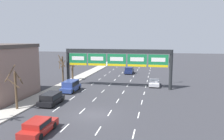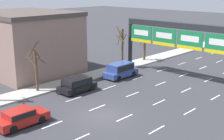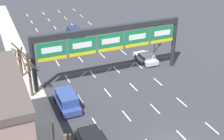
{
  "view_description": "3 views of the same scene",
  "coord_description": "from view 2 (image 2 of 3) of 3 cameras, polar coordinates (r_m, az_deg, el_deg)",
  "views": [
    {
      "loc": [
        6.83,
        -22.47,
        8.45
      ],
      "look_at": [
        -1.24,
        16.07,
        2.77
      ],
      "focal_mm": 35.0,
      "sensor_mm": 36.0,
      "label": 1
    },
    {
      "loc": [
        17.59,
        -17.39,
        10.72
      ],
      "look_at": [
        -1.2,
        2.47,
        3.37
      ],
      "focal_mm": 50.0,
      "sensor_mm": 36.0,
      "label": 2
    },
    {
      "loc": [
        -13.18,
        -17.4,
        18.09
      ],
      "look_at": [
        -2.36,
        8.07,
        4.36
      ],
      "focal_mm": 50.0,
      "sensor_mm": 36.0,
      "label": 3
    }
  ],
  "objects": [
    {
      "name": "suv_black",
      "position": [
        32.87,
        -6.42,
        -2.55
      ],
      "size": [
        1.99,
        4.02,
        1.49
      ],
      "color": "black",
      "rests_on": "ground_plane"
    },
    {
      "name": "sign_gantry",
      "position": [
        36.64,
        14.28,
        5.93
      ],
      "size": [
        18.64,
        0.7,
        6.66
      ],
      "color": "#232628",
      "rests_on": "ground_plane"
    },
    {
      "name": "lane_dashes",
      "position": [
        37.12,
        13.17,
        -2.14
      ],
      "size": [
        10.02,
        67.0,
        0.01
      ],
      "color": "white",
      "rests_on": "ground_plane"
    },
    {
      "name": "tree_bare_second",
      "position": [
        46.19,
        5.84,
        4.63
      ],
      "size": [
        1.61,
        1.43,
        4.79
      ],
      "color": "brown",
      "rests_on": "sidewalk_left"
    },
    {
      "name": "sidewalk_left",
      "position": [
        34.02,
        -13.34,
        -3.61
      ],
      "size": [
        2.8,
        110.0,
        0.15
      ],
      "color": "#A8A399",
      "rests_on": "ground_plane"
    },
    {
      "name": "ground_plane",
      "position": [
        26.96,
        -1.77,
        -8.39
      ],
      "size": [
        220.0,
        220.0,
        0.0
      ],
      "primitive_type": "plane",
      "color": "#333338"
    },
    {
      "name": "tree_bare_closest",
      "position": [
        32.97,
        -13.74,
        0.57
      ],
      "size": [
        1.94,
        1.85,
        5.2
      ],
      "color": "brown",
      "rests_on": "sidewalk_left"
    },
    {
      "name": "building_near",
      "position": [
        41.55,
        -15.55,
        4.98
      ],
      "size": [
        12.51,
        10.35,
        7.68
      ],
      "color": "gray",
      "rests_on": "ground_plane"
    },
    {
      "name": "car_red",
      "position": [
        25.94,
        -16.32,
        -8.24
      ],
      "size": [
        1.82,
        4.2,
        1.37
      ],
      "color": "maroon",
      "rests_on": "ground_plane"
    },
    {
      "name": "suv_blue",
      "position": [
        37.77,
        1.58,
        0.1
      ],
      "size": [
        1.95,
        4.48,
        1.76
      ],
      "color": "navy",
      "rests_on": "ground_plane"
    },
    {
      "name": "tree_bare_furthest",
      "position": [
        41.85,
        1.82,
        4.58
      ],
      "size": [
        1.44,
        1.33,
        5.52
      ],
      "color": "brown",
      "rests_on": "sidewalk_left"
    }
  ]
}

